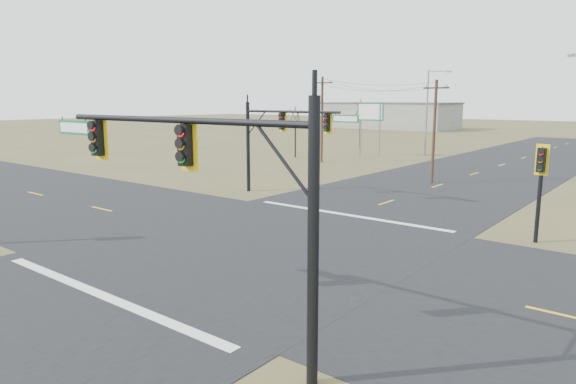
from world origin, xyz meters
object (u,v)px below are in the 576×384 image
(utility_pole_near, at_px, (434,129))
(utility_pole_far, at_px, (322,118))
(mast_arm_near, at_px, (187,164))
(mast_arm_far, at_px, (285,128))
(bare_tree_a, at_px, (295,114))
(pedestal_signal_ne, at_px, (541,171))
(bare_tree_b, at_px, (361,107))
(streetlight_c, at_px, (429,108))
(highway_sign, at_px, (370,119))

(utility_pole_near, relative_size, utility_pole_far, 0.90)
(mast_arm_near, relative_size, utility_pole_far, 1.21)
(mast_arm_far, relative_size, bare_tree_a, 1.47)
(pedestal_signal_ne, xyz_separation_m, bare_tree_a, (-29.48, 20.96, 1.53))
(mast_arm_far, height_order, utility_pole_far, utility_pole_far)
(mast_arm_near, height_order, utility_pole_far, utility_pole_far)
(mast_arm_near, relative_size, utility_pole_near, 1.33)
(pedestal_signal_ne, distance_m, bare_tree_b, 45.85)
(bare_tree_a, bearing_deg, streetlight_c, 45.91)
(mast_arm_near, height_order, utility_pole_near, utility_pole_near)
(pedestal_signal_ne, xyz_separation_m, highway_sign, (-23.61, 27.07, 1.02))
(pedestal_signal_ne, relative_size, streetlight_c, 0.46)
(highway_sign, bearing_deg, bare_tree_a, -137.36)
(mast_arm_near, xyz_separation_m, bare_tree_b, (-24.50, 50.40, 0.78))
(streetlight_c, height_order, bare_tree_b, streetlight_c)
(mast_arm_near, height_order, pedestal_signal_ne, mast_arm_near)
(mast_arm_far, distance_m, bare_tree_a, 23.51)
(mast_arm_near, bearing_deg, utility_pole_far, 112.59)
(mast_arm_far, xyz_separation_m, pedestal_signal_ne, (15.68, -1.92, -1.23))
(mast_arm_far, height_order, streetlight_c, streetlight_c)
(mast_arm_far, xyz_separation_m, highway_sign, (-7.93, 25.15, -0.21))
(utility_pole_far, relative_size, bare_tree_b, 1.27)
(mast_arm_near, distance_m, utility_pole_near, 29.10)
(highway_sign, xyz_separation_m, bare_tree_a, (-5.86, -6.12, 0.51))
(streetlight_c, xyz_separation_m, bare_tree_a, (-10.60, -10.94, -0.66))
(utility_pole_near, distance_m, bare_tree_b, 29.06)
(mast_arm_far, xyz_separation_m, bare_tree_a, (-13.80, 19.04, 0.30))
(utility_pole_far, xyz_separation_m, bare_tree_b, (-4.91, 15.95, 0.93))
(pedestal_signal_ne, bearing_deg, utility_pole_far, 146.90)
(mast_arm_near, relative_size, bare_tree_b, 1.53)
(mast_arm_far, height_order, bare_tree_a, mast_arm_far)
(mast_arm_far, bearing_deg, utility_pole_far, 116.95)
(mast_arm_near, relative_size, mast_arm_far, 1.17)
(mast_arm_far, bearing_deg, mast_arm_near, -59.07)
(mast_arm_near, relative_size, streetlight_c, 1.07)
(bare_tree_b, bearing_deg, utility_pole_near, -48.65)
(utility_pole_near, relative_size, highway_sign, 1.30)
(utility_pole_near, bearing_deg, streetlight_c, 114.50)
(streetlight_c, bearing_deg, bare_tree_b, -178.23)
(highway_sign, height_order, bare_tree_a, bare_tree_a)
(mast_arm_near, distance_m, bare_tree_b, 56.05)
(mast_arm_near, xyz_separation_m, pedestal_signal_ne, (5.04, 15.40, -1.41))
(pedestal_signal_ne, bearing_deg, bare_tree_a, 149.21)
(bare_tree_a, relative_size, bare_tree_b, 0.89)
(pedestal_signal_ne, height_order, utility_pole_far, utility_pole_far)
(highway_sign, bearing_deg, bare_tree_b, 123.19)
(streetlight_c, distance_m, bare_tree_b, 11.11)
(bare_tree_b, bearing_deg, streetlight_c, -16.23)
(streetlight_c, height_order, bare_tree_a, streetlight_c)
(mast_arm_far, distance_m, utility_pole_near, 12.48)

